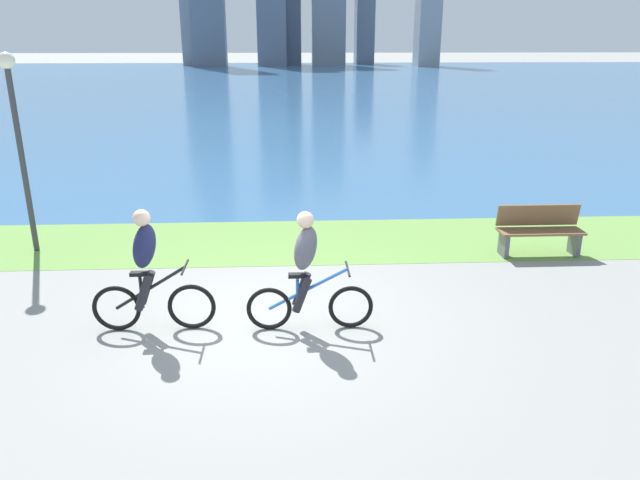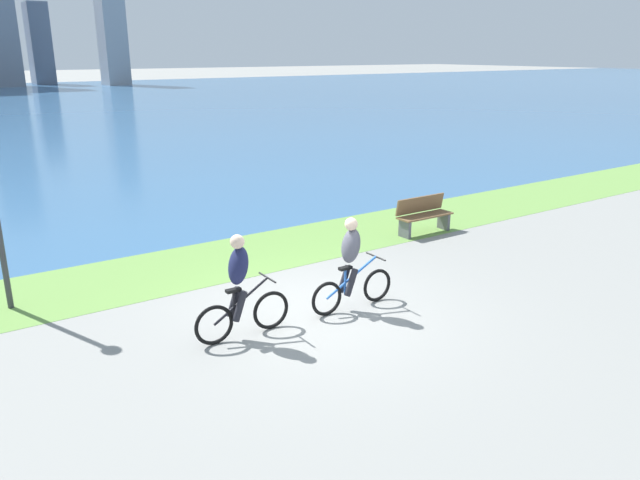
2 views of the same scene
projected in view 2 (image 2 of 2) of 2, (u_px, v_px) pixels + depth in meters
ground_plane at (319, 311)px, 10.52m from camera, size 300.00×300.00×0.00m
grass_strip_bayside at (230, 258)px, 13.24m from camera, size 120.00×2.64×0.01m
cyclist_lead at (351, 264)px, 10.39m from camera, size 1.70×0.52×1.65m
cyclist_trailing at (240, 287)px, 9.34m from camera, size 1.63×0.52×1.68m
bench_near_path at (423, 215)px, 14.93m from camera, size 1.50×0.47×0.90m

